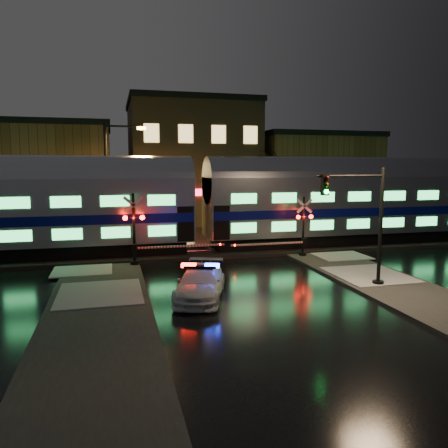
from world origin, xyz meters
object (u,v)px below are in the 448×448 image
(streetlight, at_px, (111,176))
(police_car, at_px, (201,283))
(crossing_signal_right, at_px, (298,233))
(crossing_signal_left, at_px, (141,237))
(traffic_light, at_px, (364,225))

(streetlight, bearing_deg, police_car, -75.04)
(crossing_signal_right, height_order, crossing_signal_left, crossing_signal_left)
(traffic_light, bearing_deg, police_car, 173.59)
(police_car, xyz_separation_m, crossing_signal_left, (-2.04, 6.59, 1.02))
(crossing_signal_right, distance_m, crossing_signal_left, 9.39)
(police_car, distance_m, crossing_signal_right, 9.90)
(traffic_light, bearing_deg, crossing_signal_right, 87.13)
(crossing_signal_right, bearing_deg, traffic_light, -89.24)
(crossing_signal_left, bearing_deg, police_car, -72.81)
(crossing_signal_right, bearing_deg, police_car, -138.16)
(crossing_signal_right, distance_m, traffic_light, 7.08)
(crossing_signal_left, bearing_deg, streetlight, 102.71)
(crossing_signal_right, bearing_deg, streetlight, 148.40)
(crossing_signal_right, xyz_separation_m, traffic_light, (0.09, -6.94, 1.38))
(crossing_signal_right, height_order, streetlight, streetlight)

